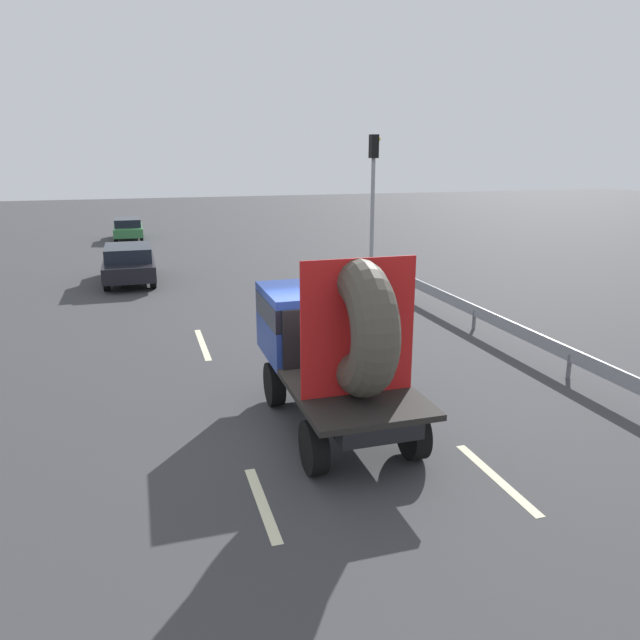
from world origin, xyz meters
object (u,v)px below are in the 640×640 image
at_px(flatbed_truck, 331,336).
at_px(oncoming_car, 128,228).
at_px(traffic_light, 373,184).
at_px(distant_sedan, 129,263).

height_order(flatbed_truck, oncoming_car, flatbed_truck).
xyz_separation_m(flatbed_truck, traffic_light, (5.98, 13.08, 1.98)).
xyz_separation_m(distant_sedan, traffic_light, (9.60, -1.12, 2.87)).
bearing_deg(distant_sedan, flatbed_truck, -75.68).
relative_size(flatbed_truck, oncoming_car, 1.23).
xyz_separation_m(flatbed_truck, distant_sedan, (-3.62, 14.20, -0.89)).
distance_m(flatbed_truck, distant_sedan, 14.68).
bearing_deg(flatbed_truck, oncoming_car, 97.90).
distance_m(distant_sedan, oncoming_car, 12.48).
bearing_deg(traffic_light, distant_sedan, 173.37).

